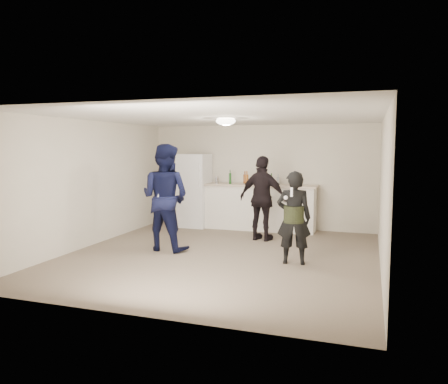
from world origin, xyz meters
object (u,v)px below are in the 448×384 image
(fridge, at_px, (194,190))
(man, at_px, (165,197))
(woman, at_px, (294,218))
(counter, at_px, (260,208))
(shaker, at_px, (217,180))
(spectator, at_px, (263,198))

(fridge, relative_size, man, 0.89)
(man, relative_size, woman, 1.29)
(counter, bearing_deg, man, -115.83)
(shaker, bearing_deg, fridge, 176.14)
(fridge, relative_size, shaker, 10.59)
(man, distance_m, woman, 2.53)
(shaker, xyz_separation_m, woman, (2.32, -2.67, -0.38))
(woman, bearing_deg, man, -14.17)
(woman, bearing_deg, counter, -74.20)
(shaker, height_order, man, man)
(shaker, xyz_separation_m, spectator, (1.39, -1.03, -0.28))
(spectator, bearing_deg, counter, -60.75)
(counter, distance_m, fridge, 1.70)
(man, height_order, spectator, man)
(fridge, bearing_deg, spectator, -28.21)
(shaker, bearing_deg, woman, -49.02)
(shaker, relative_size, woman, 0.11)
(counter, distance_m, shaker, 1.24)
(counter, height_order, spectator, spectator)
(counter, xyz_separation_m, woman, (1.27, -2.78, 0.27))
(man, bearing_deg, woman, -179.51)
(shaker, relative_size, man, 0.08)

